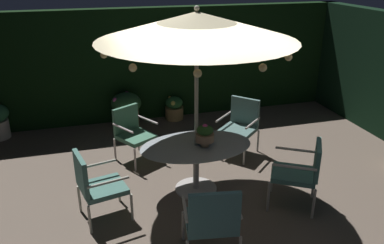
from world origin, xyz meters
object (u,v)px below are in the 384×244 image
at_px(patio_chair_east, 132,130).
at_px(potted_plant_back_left, 126,108).
at_px(patio_chair_southeast, 95,183).
at_px(potted_plant_front_corner, 174,108).
at_px(patio_dining_table, 196,155).
at_px(patio_umbrella, 197,26).
at_px(centerpiece_planter, 205,134).
at_px(patio_chair_north, 302,170).
at_px(patio_chair_south, 212,219).
at_px(patio_chair_northeast, 240,123).

relative_size(patio_chair_east, potted_plant_back_left, 1.26).
distance_m(patio_chair_southeast, potted_plant_front_corner, 3.74).
distance_m(patio_dining_table, patio_chair_southeast, 1.51).
relative_size(patio_umbrella, centerpiece_planter, 7.87).
height_order(patio_umbrella, potted_plant_front_corner, patio_umbrella).
height_order(patio_umbrella, potted_plant_back_left, patio_umbrella).
distance_m(patio_umbrella, patio_chair_north, 2.41).
bearing_deg(patio_chair_south, patio_dining_table, 80.41).
bearing_deg(patio_chair_east, centerpiece_planter, -57.47).
bearing_deg(patio_umbrella, patio_chair_southeast, -167.27).
xyz_separation_m(patio_umbrella, patio_chair_east, (-0.77, 1.30, -1.92)).
bearing_deg(patio_chair_south, patio_chair_east, 100.46).
distance_m(patio_chair_east, patio_chair_south, 2.83).
xyz_separation_m(centerpiece_planter, patio_chair_east, (-0.87, 1.37, -0.41)).
xyz_separation_m(patio_chair_south, potted_plant_front_corner, (0.61, 4.41, -0.31)).
distance_m(patio_umbrella, patio_chair_southeast, 2.43).
bearing_deg(patio_umbrella, patio_chair_south, -99.59).
relative_size(patio_chair_north, patio_chair_northeast, 1.00).
relative_size(patio_chair_east, patio_chair_south, 0.94).
bearing_deg(patio_chair_north, potted_plant_back_left, 118.96).
bearing_deg(centerpiece_planter, potted_plant_back_left, 105.69).
height_order(patio_chair_northeast, patio_chair_east, patio_chair_northeast).
bearing_deg(patio_chair_southeast, patio_chair_north, -9.53).
xyz_separation_m(patio_dining_table, patio_chair_south, (-0.25, -1.49, -0.03)).
relative_size(centerpiece_planter, patio_chair_east, 0.37).
bearing_deg(patio_chair_east, patio_umbrella, -59.42).
relative_size(patio_chair_northeast, patio_chair_south, 1.00).
relative_size(patio_chair_southeast, patio_chair_south, 1.00).
bearing_deg(patio_dining_table, patio_chair_northeast, 42.19).
bearing_deg(potted_plant_back_left, patio_chair_southeast, -104.16).
distance_m(patio_chair_north, patio_chair_southeast, 2.80).
bearing_deg(patio_dining_table, patio_chair_east, 120.58).
xyz_separation_m(patio_chair_northeast, potted_plant_back_left, (-1.81, 1.76, -0.16)).
height_order(centerpiece_planter, patio_chair_east, centerpiece_planter).
relative_size(patio_dining_table, patio_chair_north, 1.68).
bearing_deg(patio_chair_southeast, centerpiece_planter, 9.30).
bearing_deg(patio_umbrella, patio_chair_northeast, 42.20).
xyz_separation_m(centerpiece_planter, potted_plant_back_left, (-0.80, 2.85, -0.54)).
distance_m(patio_dining_table, centerpiece_planter, 0.38).
relative_size(patio_umbrella, potted_plant_back_left, 3.70).
distance_m(patio_chair_north, patio_chair_northeast, 1.82).
height_order(centerpiece_planter, patio_chair_southeast, centerpiece_planter).
relative_size(centerpiece_planter, potted_plant_back_left, 0.47).
relative_size(centerpiece_planter, patio_chair_northeast, 0.35).
bearing_deg(patio_chair_east, patio_dining_table, -59.42).
bearing_deg(patio_chair_southeast, patio_chair_south, -43.37).
height_order(patio_dining_table, patio_chair_northeast, patio_chair_northeast).
xyz_separation_m(patio_chair_east, patio_chair_south, (0.51, -2.79, 0.03)).
relative_size(patio_chair_northeast, patio_chair_east, 1.06).
xyz_separation_m(patio_dining_table, patio_umbrella, (0.00, -0.00, 1.87)).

